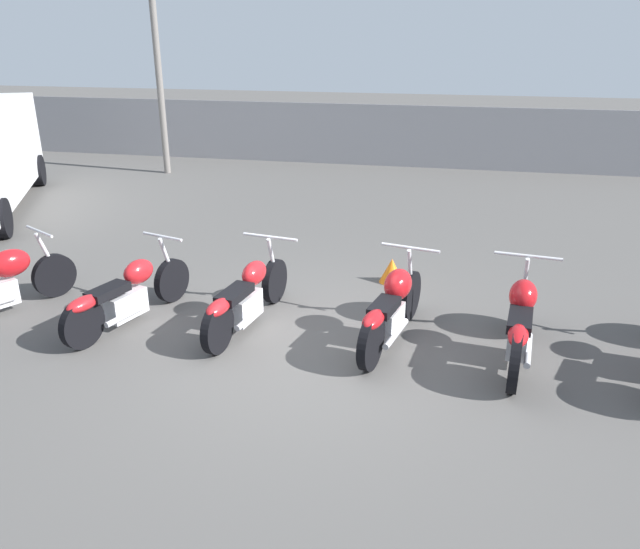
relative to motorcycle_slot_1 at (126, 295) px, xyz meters
name	(u,v)px	position (x,y,z in m)	size (l,w,h in m)	color
ground_plane	(308,349)	(2.30, -0.17, -0.39)	(60.00, 60.00, 0.00)	#514F4C
fence_back	(398,136)	(2.30, 10.12, 0.40)	(40.00, 0.04, 1.57)	gray
motorcycle_slot_1	(126,295)	(0.00, 0.00, 0.00)	(0.86, 2.02, 0.95)	black
motorcycle_slot_2	(246,297)	(1.44, 0.23, 0.00)	(0.74, 2.07, 0.95)	black
motorcycle_slot_3	(392,308)	(3.20, 0.19, 0.04)	(0.77, 1.96, 0.98)	black
motorcycle_slot_4	(520,323)	(4.59, 0.06, 0.05)	(0.74, 2.01, 1.02)	black
traffic_cone_far	(392,270)	(3.02, 2.03, -0.21)	(0.35, 0.35, 0.35)	orange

